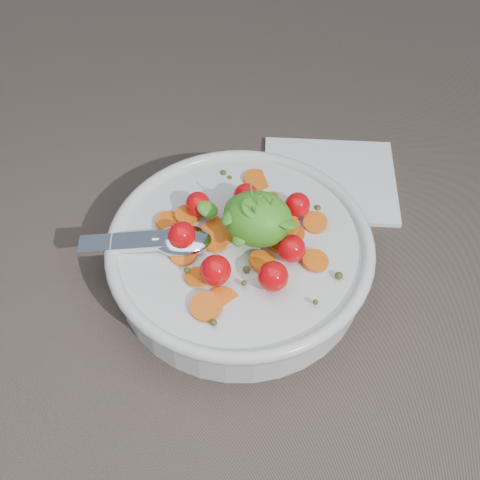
# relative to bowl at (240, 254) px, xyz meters

# --- Properties ---
(ground) EXTENTS (6.00, 6.00, 0.00)m
(ground) POSITION_rel_bowl_xyz_m (0.02, -0.01, -0.03)
(ground) COLOR brown
(ground) RESTS_ON ground
(bowl) EXTENTS (0.28, 0.26, 0.11)m
(bowl) POSITION_rel_bowl_xyz_m (0.00, 0.00, 0.00)
(bowl) COLOR silver
(bowl) RESTS_ON ground
(napkin) EXTENTS (0.18, 0.17, 0.01)m
(napkin) POSITION_rel_bowl_xyz_m (0.06, 0.16, -0.03)
(napkin) COLOR white
(napkin) RESTS_ON ground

